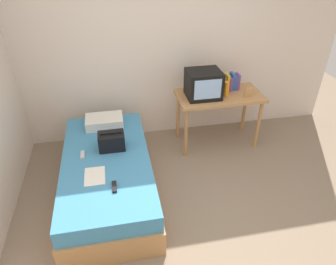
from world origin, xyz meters
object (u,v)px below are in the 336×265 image
object	(u,v)px
remote_dark	(114,187)
magazine	(95,176)
picture_frame	(248,92)
handbag	(112,141)
book_row	(232,82)
pillow	(104,121)
remote_silver	(83,155)
desk	(219,101)
tv	(203,84)
bed	(108,175)
water_bottle	(226,89)

from	to	relation	value
remote_dark	magazine	bearing A→B (deg)	132.76
picture_frame	handbag	size ratio (longest dim) A/B	0.43
book_row	pillow	world-z (taller)	book_row
book_row	remote_dark	size ratio (longest dim) A/B	1.54
remote_dark	remote_silver	bearing A→B (deg)	118.98
desk	tv	distance (m)	0.37
bed	desk	size ratio (longest dim) A/B	1.72
bed	book_row	size ratio (longest dim) A/B	8.33
bed	water_bottle	bearing A→B (deg)	23.35
book_row	picture_frame	xyz separation A→B (m)	(0.14, -0.27, -0.04)
water_bottle	remote_dark	xyz separation A→B (m)	(-1.57, -1.20, -0.37)
bed	picture_frame	size ratio (longest dim) A/B	15.34
bed	picture_frame	xyz separation A→B (m)	(1.93, 0.63, 0.59)
water_bottle	book_row	xyz separation A→B (m)	(0.15, 0.19, 0.01)
water_bottle	pillow	world-z (taller)	water_bottle
remote_silver	handbag	bearing A→B (deg)	13.53
bed	pillow	distance (m)	0.78
remote_dark	remote_silver	xyz separation A→B (m)	(-0.33, 0.60, 0.00)
magazine	handbag	bearing A→B (deg)	66.77
desk	picture_frame	bearing A→B (deg)	-21.04
book_row	magazine	size ratio (longest dim) A/B	0.83
tv	water_bottle	size ratio (longest dim) A/B	2.16
book_row	picture_frame	distance (m)	0.31
bed	book_row	xyz separation A→B (m)	(1.79, 0.90, 0.64)
book_row	magazine	world-z (taller)	book_row
book_row	remote_dark	world-z (taller)	book_row
water_bottle	tv	bearing A→B (deg)	172.06
bed	magazine	world-z (taller)	magazine
desk	magazine	size ratio (longest dim) A/B	4.00
picture_frame	remote_dark	size ratio (longest dim) A/B	0.84
pillow	remote_silver	distance (m)	0.67
picture_frame	handbag	xyz separation A→B (m)	(-1.84, -0.45, -0.24)
bed	handbag	world-z (taller)	handbag
pillow	remote_dark	distance (m)	1.22
handbag	remote_dark	bearing A→B (deg)	-90.73
tv	handbag	xyz separation A→B (m)	(-1.25, -0.57, -0.36)
remote_dark	handbag	bearing A→B (deg)	89.27
water_bottle	picture_frame	world-z (taller)	water_bottle
remote_dark	book_row	bearing A→B (deg)	39.15
tv	handbag	bearing A→B (deg)	-155.48
water_bottle	picture_frame	distance (m)	0.30
book_row	remote_dark	xyz separation A→B (m)	(-1.72, -1.40, -0.38)
water_bottle	handbag	xyz separation A→B (m)	(-1.56, -0.53, -0.28)
tv	book_row	size ratio (longest dim) A/B	1.83
tv	remote_silver	size ratio (longest dim) A/B	3.06
water_bottle	remote_dark	distance (m)	2.01
tv	picture_frame	world-z (taller)	tv
tv	water_bottle	world-z (taller)	tv
desk	remote_dark	size ratio (longest dim) A/B	7.44
picture_frame	remote_silver	distance (m)	2.27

